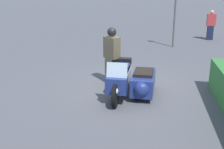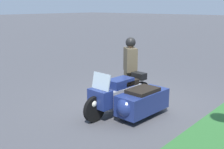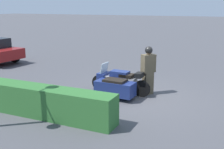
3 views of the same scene
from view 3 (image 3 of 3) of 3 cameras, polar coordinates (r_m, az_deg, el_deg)
ground_plane at (r=10.50m, az=5.41°, el=-4.56°), size 160.00×160.00×0.00m
police_motorcycle at (r=10.44m, az=0.60°, el=-1.96°), size 2.43×1.33×1.15m
officer_rider at (r=10.66m, az=7.36°, el=1.09°), size 0.55×0.58×1.83m
hedge_bush_curbside at (r=8.87m, az=-14.24°, el=-5.30°), size 4.89×0.71×0.92m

